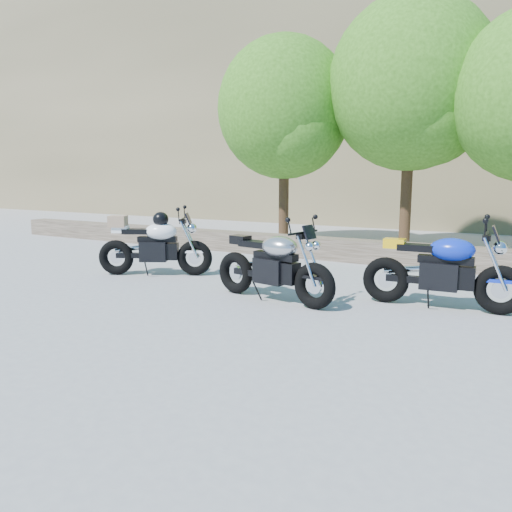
{
  "coord_description": "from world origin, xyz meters",
  "views": [
    {
      "loc": [
        3.92,
        -5.4,
        1.94
      ],
      "look_at": [
        0.2,
        1.0,
        0.75
      ],
      "focal_mm": 35.0,
      "sensor_mm": 36.0,
      "label": 1
    }
  ],
  "objects": [
    {
      "name": "silver_bike",
      "position": [
        0.32,
        1.34,
        0.55
      ],
      "size": [
        2.26,
        0.74,
        1.14
      ],
      "rotation": [
        0.0,
        0.0,
        -0.17
      ],
      "color": "black",
      "rests_on": "ground"
    },
    {
      "name": "blue_bike",
      "position": [
        2.68,
        2.18,
        0.56
      ],
      "size": [
        2.31,
        0.73,
        1.16
      ],
      "rotation": [
        0.0,
        0.0,
        0.07
      ],
      "color": "black",
      "rests_on": "ground"
    },
    {
      "name": "ground",
      "position": [
        0.0,
        0.0,
        0.0
      ],
      "size": [
        90.0,
        90.0,
        0.0
      ],
      "primitive_type": "plane",
      "color": "gray",
      "rests_on": "ground"
    },
    {
      "name": "tree_decid_left",
      "position": [
        -2.39,
        7.14,
        3.63
      ],
      "size": [
        3.67,
        3.67,
        5.62
      ],
      "color": "#382314",
      "rests_on": "ground"
    },
    {
      "name": "white_bike",
      "position": [
        -2.68,
        1.98,
        0.61
      ],
      "size": [
        2.08,
        1.21,
        1.25
      ],
      "rotation": [
        0.0,
        0.0,
        0.48
      ],
      "color": "black",
      "rests_on": "ground"
    },
    {
      "name": "stone_wall",
      "position": [
        0.0,
        5.5,
        0.25
      ],
      "size": [
        22.0,
        0.55,
        0.5
      ],
      "primitive_type": "cube",
      "color": "#473C2F",
      "rests_on": "ground"
    },
    {
      "name": "tree_decid_mid",
      "position": [
        0.91,
        7.54,
        4.04
      ],
      "size": [
        4.08,
        4.08,
        6.24
      ],
      "color": "#382314",
      "rests_on": "ground"
    }
  ]
}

